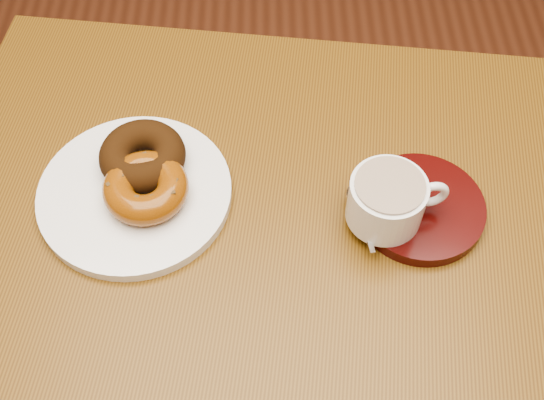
{
  "coord_description": "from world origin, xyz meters",
  "views": [
    {
      "loc": [
        -0.02,
        -0.36,
        1.54
      ],
      "look_at": [
        -0.01,
        0.13,
        0.83
      ],
      "focal_mm": 45.0,
      "sensor_mm": 36.0,
      "label": 1
    }
  ],
  "objects_px": {
    "coffee_cup": "(388,200)",
    "cafe_table": "(258,258)",
    "saucer": "(420,208)",
    "donut_plate": "(135,193)"
  },
  "relations": [
    {
      "from": "coffee_cup",
      "to": "cafe_table",
      "type": "bearing_deg",
      "value": 164.9
    },
    {
      "from": "cafe_table",
      "to": "coffee_cup",
      "type": "relative_size",
      "value": 7.51
    },
    {
      "from": "saucer",
      "to": "coffee_cup",
      "type": "relative_size",
      "value": 1.31
    },
    {
      "from": "saucer",
      "to": "coffee_cup",
      "type": "bearing_deg",
      "value": -161.82
    },
    {
      "from": "cafe_table",
      "to": "coffee_cup",
      "type": "xyz_separation_m",
      "value": [
        0.16,
        -0.02,
        0.18
      ]
    },
    {
      "from": "cafe_table",
      "to": "coffee_cup",
      "type": "distance_m",
      "value": 0.24
    },
    {
      "from": "cafe_table",
      "to": "donut_plate",
      "type": "height_order",
      "value": "donut_plate"
    },
    {
      "from": "cafe_table",
      "to": "donut_plate",
      "type": "distance_m",
      "value": 0.21
    },
    {
      "from": "cafe_table",
      "to": "donut_plate",
      "type": "relative_size",
      "value": 3.74
    },
    {
      "from": "cafe_table",
      "to": "saucer",
      "type": "distance_m",
      "value": 0.25
    }
  ]
}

